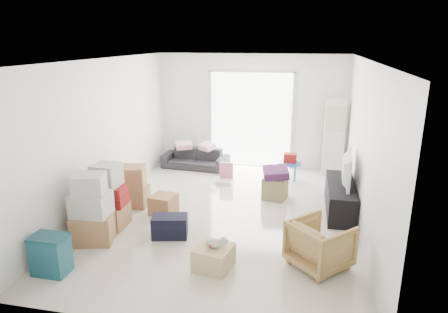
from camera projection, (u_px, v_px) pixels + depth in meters
name	position (u px, v px, depth m)	size (l,w,h in m)	color
room_shell	(226.00, 142.00, 6.76)	(4.98, 6.48, 3.18)	beige
sliding_door	(251.00, 116.00, 9.58)	(2.10, 0.04, 2.33)	white
ac_tower	(334.00, 138.00, 9.00)	(0.45, 0.30, 1.75)	silver
tv_console	(340.00, 198.00, 7.22)	(0.48, 1.58, 0.53)	black
television	(342.00, 180.00, 7.12)	(0.98, 0.57, 0.13)	black
sofa	(195.00, 155.00, 9.65)	(1.59, 0.46, 0.62)	#2A2A2F
pillow_left	(184.00, 140.00, 9.61)	(0.36, 0.28, 0.11)	#C38EA0
pillow_right	(207.00, 141.00, 9.50)	(0.31, 0.25, 0.11)	#C38EA0
armchair	(320.00, 242.00, 5.42)	(0.71, 0.67, 0.73)	tan
storage_bins	(51.00, 254.00, 5.29)	(0.47, 0.33, 0.55)	#164757
box_stack_a	(92.00, 212.00, 6.07)	(0.70, 0.63, 1.09)	olive
box_stack_b	(109.00, 200.00, 6.58)	(0.60, 0.54, 1.09)	olive
box_stack_c	(133.00, 187.00, 7.44)	(0.54, 0.53, 0.77)	olive
loose_box	(164.00, 204.00, 7.15)	(0.42, 0.42, 0.35)	olive
duffel_bag	(170.00, 226.00, 6.30)	(0.55, 0.33, 0.35)	black
ottoman	(275.00, 188.00, 7.82)	(0.43, 0.43, 0.43)	#9B8C5A
blanket	(276.00, 174.00, 7.74)	(0.47, 0.47, 0.14)	#532154
kids_table	(290.00, 161.00, 8.80)	(0.47, 0.47, 0.61)	#1750AF
toy_walker	(226.00, 177.00, 8.68)	(0.36, 0.32, 0.45)	silver
wood_crate	(214.00, 257.00, 5.44)	(0.47, 0.47, 0.32)	tan
plush_bunny	(216.00, 242.00, 5.38)	(0.30, 0.18, 0.15)	#B2ADA8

